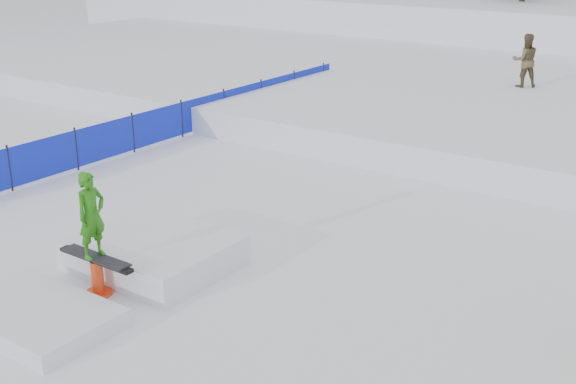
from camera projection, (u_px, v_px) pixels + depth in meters
The scene contains 5 objects.
ground at pixel (197, 279), 12.41m from camera, with size 120.00×120.00×0.00m, color white.
snow_midrise at pixel (512, 95), 24.58m from camera, with size 50.00×18.00×0.80m, color white.
safety_fence at pixel (182, 119), 20.82m from camera, with size 0.05×16.00×1.10m.
walker_olive at pixel (525, 60), 23.60m from camera, with size 0.84×0.66×1.74m, color brown.
jib_rail_feature at pixel (124, 265), 12.21m from camera, with size 2.60×4.40×2.11m.
Camera 1 is at (7.71, -8.23, 5.61)m, focal length 45.00 mm.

